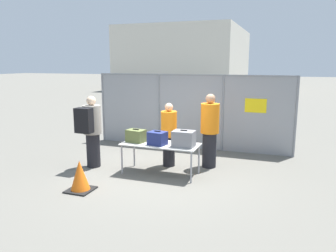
# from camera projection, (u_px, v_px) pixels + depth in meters

# --- Properties ---
(ground_plane) EXTENTS (120.00, 120.00, 0.00)m
(ground_plane) POSITION_uv_depth(u_px,v_px,m) (160.00, 172.00, 7.90)
(ground_plane) COLOR #605E56
(fence_section) EXTENTS (6.13, 0.07, 2.27)m
(fence_section) POSITION_uv_depth(u_px,v_px,m) (190.00, 110.00, 9.98)
(fence_section) COLOR gray
(fence_section) RESTS_ON ground_plane
(inspection_table) EXTENTS (1.82, 0.79, 0.74)m
(inspection_table) POSITION_uv_depth(u_px,v_px,m) (160.00, 146.00, 7.67)
(inspection_table) COLOR #B2B2AD
(inspection_table) RESTS_ON ground_plane
(suitcase_olive) EXTENTS (0.47, 0.36, 0.32)m
(suitcase_olive) POSITION_uv_depth(u_px,v_px,m) (136.00, 136.00, 7.81)
(suitcase_olive) COLOR #566033
(suitcase_olive) RESTS_ON inspection_table
(suitcase_navy) EXTENTS (0.44, 0.38, 0.33)m
(suitcase_navy) POSITION_uv_depth(u_px,v_px,m) (157.00, 138.00, 7.54)
(suitcase_navy) COLOR navy
(suitcase_navy) RESTS_ON inspection_table
(suitcase_grey) EXTENTS (0.49, 0.36, 0.39)m
(suitcase_grey) POSITION_uv_depth(u_px,v_px,m) (184.00, 139.00, 7.37)
(suitcase_grey) COLOR slate
(suitcase_grey) RESTS_ON inspection_table
(traveler_hooded) EXTENTS (0.45, 0.69, 1.80)m
(traveler_hooded) POSITION_uv_depth(u_px,v_px,m) (91.00, 129.00, 8.11)
(traveler_hooded) COLOR black
(traveler_hooded) RESTS_ON ground_plane
(security_worker_near) EXTENTS (0.40, 0.40, 1.62)m
(security_worker_near) POSITION_uv_depth(u_px,v_px,m) (169.00, 134.00, 8.27)
(security_worker_near) COLOR black
(security_worker_near) RESTS_ON ground_plane
(security_worker_far) EXTENTS (0.46, 0.46, 1.86)m
(security_worker_far) POSITION_uv_depth(u_px,v_px,m) (210.00, 130.00, 8.15)
(security_worker_far) COLOR black
(security_worker_far) RESTS_ON ground_plane
(utility_trailer) EXTENTS (3.78, 2.21, 0.70)m
(utility_trailer) POSITION_uv_depth(u_px,v_px,m) (233.00, 125.00, 11.76)
(utility_trailer) COLOR white
(utility_trailer) RESTS_ON ground_plane
(distant_hangar) EXTENTS (10.96, 13.77, 5.98)m
(distant_hangar) POSITION_uv_depth(u_px,v_px,m) (188.00, 59.00, 34.53)
(distant_hangar) COLOR beige
(distant_hangar) RESTS_ON ground_plane
(traffic_cone) EXTENTS (0.52, 0.52, 0.65)m
(traffic_cone) POSITION_uv_depth(u_px,v_px,m) (80.00, 177.00, 6.72)
(traffic_cone) COLOR black
(traffic_cone) RESTS_ON ground_plane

